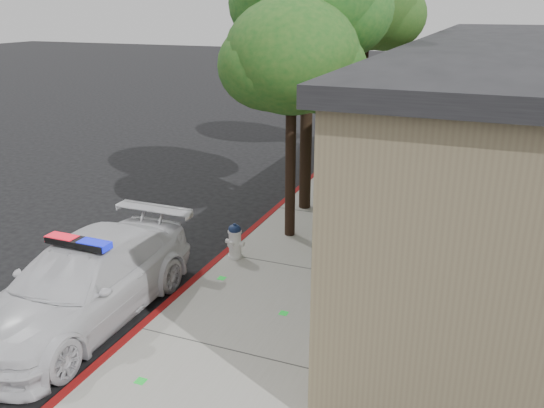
{
  "coord_description": "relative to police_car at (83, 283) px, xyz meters",
  "views": [
    {
      "loc": [
        4.85,
        -6.29,
        4.96
      ],
      "look_at": [
        1.06,
        3.18,
        1.31
      ],
      "focal_mm": 36.69,
      "sensor_mm": 36.0,
      "label": 1
    }
  ],
  "objects": [
    {
      "name": "police_car",
      "position": [
        0.0,
        0.0,
        0.0
      ],
      "size": [
        1.88,
        4.62,
        1.46
      ],
      "rotation": [
        0.0,
        0.0,
        -0.0
      ],
      "color": "white",
      "rests_on": "ground"
    },
    {
      "name": "sidewalk",
      "position": [
        2.65,
        2.89,
        -0.6
      ],
      "size": [
        3.2,
        60.0,
        0.15
      ],
      "primitive_type": "cube",
      "color": "#98968A",
      "rests_on": "ground"
    },
    {
      "name": "street_tree_far",
      "position": [
        1.87,
        11.64,
        4.19
      ],
      "size": [
        3.53,
        3.31,
        6.26
      ],
      "rotation": [
        0.0,
        0.0,
        -0.11
      ],
      "color": "black",
      "rests_on": "sidewalk"
    },
    {
      "name": "ground",
      "position": [
        1.05,
        -0.11,
        -0.67
      ],
      "size": [
        120.0,
        120.0,
        0.0
      ],
      "primitive_type": "plane",
      "color": "black",
      "rests_on": "ground"
    },
    {
      "name": "red_curb",
      "position": [
        1.11,
        2.89,
        -0.59
      ],
      "size": [
        0.14,
        60.0,
        0.16
      ],
      "primitive_type": "cube",
      "color": "maroon",
      "rests_on": "ground"
    },
    {
      "name": "street_tree_mid",
      "position": [
        1.77,
        6.21,
        4.41
      ],
      "size": [
        3.67,
        3.43,
        6.54
      ],
      "rotation": [
        0.0,
        0.0,
        -0.16
      ],
      "color": "black",
      "rests_on": "sidewalk"
    },
    {
      "name": "fire_hydrant",
      "position": [
        1.4,
        2.83,
        -0.16
      ],
      "size": [
        0.41,
        0.36,
        0.72
      ],
      "rotation": [
        0.0,
        0.0,
        -0.07
      ],
      "color": "white",
      "rests_on": "sidewalk"
    },
    {
      "name": "street_tree_near",
      "position": [
        2.02,
        4.35,
        3.22
      ],
      "size": [
        2.94,
        2.74,
        5.02
      ],
      "rotation": [
        0.0,
        0.0,
        -0.14
      ],
      "color": "black",
      "rests_on": "sidewalk"
    }
  ]
}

